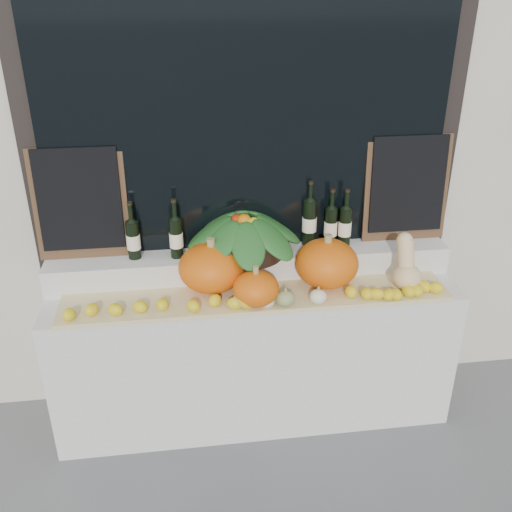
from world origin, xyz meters
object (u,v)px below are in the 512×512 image
pumpkin_right (327,263)px  pumpkin_left (212,267)px  wine_bottle_tall (309,222)px  butternut_squash (406,267)px  produce_bowl (244,234)px

pumpkin_right → pumpkin_left: bearing=176.8°
pumpkin_right → wine_bottle_tall: 0.30m
butternut_squash → produce_bowl: (-0.86, 0.27, 0.13)m
produce_bowl → wine_bottle_tall: size_ratio=1.80×
pumpkin_left → pumpkin_right: size_ratio=1.04×
pumpkin_left → pumpkin_right: 0.63m
pumpkin_left → produce_bowl: 0.28m
butternut_squash → wine_bottle_tall: (-0.47, 0.34, 0.15)m
pumpkin_right → wine_bottle_tall: wine_bottle_tall is taller
produce_bowl → wine_bottle_tall: 0.40m
pumpkin_right → produce_bowl: 0.49m
pumpkin_left → produce_bowl: bearing=37.7°
produce_bowl → wine_bottle_tall: (0.39, 0.07, 0.02)m
pumpkin_right → butternut_squash: butternut_squash is taller
butternut_squash → wine_bottle_tall: 0.60m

